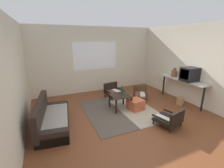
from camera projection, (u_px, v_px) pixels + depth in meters
ground_plane at (132, 122)px, 4.25m from camera, size 7.80×7.80×0.00m
far_wall_with_window at (95, 60)px, 6.54m from camera, size 5.60×0.13×2.70m
side_wall_right at (196, 65)px, 5.18m from camera, size 0.12×6.60×2.70m
side_wall_left at (12, 84)px, 3.08m from camera, size 0.12×6.60×2.70m
area_rug at (119, 110)px, 4.95m from camera, size 2.12×2.37×0.01m
couch at (51, 119)px, 3.99m from camera, size 0.97×1.85×0.74m
coffee_table at (120, 98)px, 4.96m from camera, size 0.61×0.60×0.48m
armchair_by_window at (113, 91)px, 6.06m from camera, size 0.69×0.66×0.53m
armchair_striped_foreground at (170, 119)px, 3.98m from camera, size 0.68×0.70×0.50m
armchair_corner at (140, 93)px, 5.88m from camera, size 0.75×0.75×0.48m
ottoman_orange at (136, 104)px, 4.98m from camera, size 0.50×0.50×0.34m
console_shelf at (182, 81)px, 5.44m from camera, size 0.40×1.85×0.85m
crt_television at (190, 74)px, 5.10m from camera, size 0.53×0.42×0.46m
clay_vase at (174, 73)px, 5.71m from camera, size 0.21×0.21×0.33m
glass_bottle at (122, 90)px, 5.10m from camera, size 0.07×0.07×0.26m
wicker_basket at (180, 101)px, 5.36m from camera, size 0.25×0.25×0.27m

